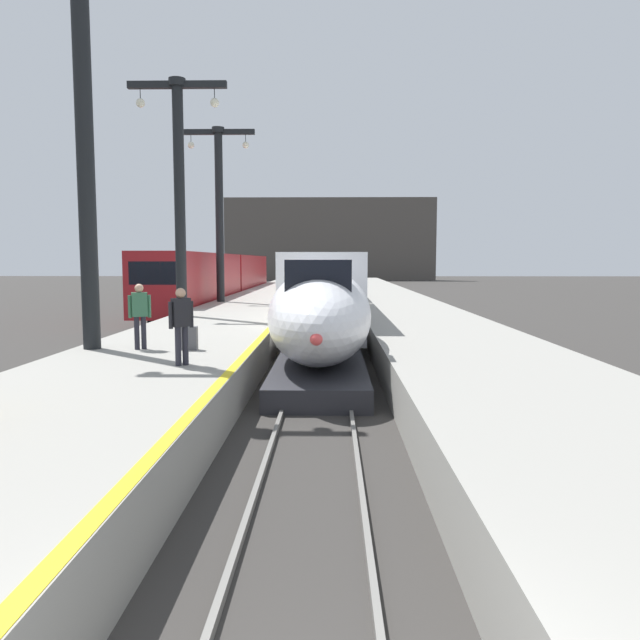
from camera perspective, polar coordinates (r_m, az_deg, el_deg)
name	(u,v)px	position (r m, az deg, el deg)	size (l,w,h in m)	color
platform_left	(236,323)	(27.88, -7.93, -0.24)	(4.80, 110.00, 1.05)	gray
platform_right	(414,323)	(27.78, 8.81, -0.27)	(4.80, 110.00, 1.05)	gray
platform_left_safety_stripe	(286,311)	(27.56, -3.25, 0.84)	(0.20, 107.80, 0.01)	yellow
rail_main_left	(310,326)	(30.33, -0.93, -0.60)	(0.08, 110.00, 0.12)	slate
rail_main_right	(340,326)	(30.32, 1.91, -0.61)	(0.08, 110.00, 0.12)	slate
rail_secondary_left	(149,326)	(31.67, -15.74, -0.55)	(0.08, 110.00, 0.12)	slate
rail_secondary_right	(179,326)	(31.27, -13.10, -0.56)	(0.08, 110.00, 0.12)	slate
highspeed_train_main	(327,281)	(40.85, 0.65, 3.65)	(2.92, 57.83, 3.60)	silver
regional_train_adjacent	(222,276)	(47.34, -9.17, 4.06)	(2.85, 36.60, 3.80)	maroon
station_column_mid	(83,105)	(17.16, -21.32, 18.31)	(4.00, 0.68, 10.40)	black
station_column_far	(179,176)	(26.02, -13.08, 13.05)	(4.00, 0.68, 9.56)	black
station_column_distant	(219,198)	(34.60, -9.44, 11.20)	(4.00, 0.68, 9.53)	black
passenger_near_edge	(140,311)	(16.22, -16.56, 0.81)	(0.53, 0.35, 1.69)	#23232D
passenger_mid_platform	(181,320)	(13.50, -12.90, -0.02)	(0.47, 0.41, 1.69)	#23232D
rolling_suitcase	(189,338)	(15.88, -12.16, -1.67)	(0.40, 0.22, 0.98)	#4C4C51
terminus_back_wall	(330,239)	(104.70, 0.94, 7.58)	(36.00, 2.00, 14.00)	#4C4742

